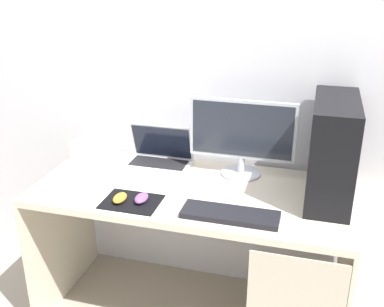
# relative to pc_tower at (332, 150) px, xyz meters

# --- Properties ---
(wall_back) EXTENTS (4.00, 0.05, 2.60)m
(wall_back) POSITION_rel_pc_tower_xyz_m (-0.63, 0.30, 0.30)
(wall_back) COLOR silver
(wall_back) RESTS_ON ground_plane
(desk) EXTENTS (1.52, 0.70, 0.77)m
(desk) POSITION_rel_pc_tower_xyz_m (-0.61, -0.10, -0.38)
(desk) COLOR beige
(desk) RESTS_ON ground_plane
(pc_tower) EXTENTS (0.19, 0.50, 0.46)m
(pc_tower) POSITION_rel_pc_tower_xyz_m (0.00, 0.00, 0.00)
(pc_tower) COLOR black
(pc_tower) RESTS_ON desk
(monitor) EXTENTS (0.53, 0.20, 0.40)m
(monitor) POSITION_rel_pc_tower_xyz_m (-0.43, 0.12, -0.02)
(monitor) COLOR #B7BCC6
(monitor) RESTS_ON desk
(laptop) EXTENTS (0.34, 0.22, 0.22)m
(laptop) POSITION_rel_pc_tower_xyz_m (-0.88, 0.13, -0.19)
(laptop) COLOR white
(laptop) RESTS_ON desk
(projector) EXTENTS (0.20, 0.14, 0.10)m
(projector) POSITION_rel_pc_tower_xyz_m (-1.27, 0.13, -0.18)
(projector) COLOR white
(projector) RESTS_ON desk
(keyboard) EXTENTS (0.42, 0.14, 0.02)m
(keyboard) POSITION_rel_pc_tower_xyz_m (-0.40, -0.32, -0.22)
(keyboard) COLOR black
(keyboard) RESTS_ON desk
(mousepad) EXTENTS (0.26, 0.20, 0.00)m
(mousepad) POSITION_rel_pc_tower_xyz_m (-0.86, -0.31, -0.23)
(mousepad) COLOR black
(mousepad) RESTS_ON desk
(mouse_left) EXTENTS (0.06, 0.10, 0.03)m
(mouse_left) POSITION_rel_pc_tower_xyz_m (-0.81, -0.30, -0.21)
(mouse_left) COLOR #8C4C99
(mouse_left) RESTS_ON mousepad
(mouse_right) EXTENTS (0.06, 0.10, 0.03)m
(mouse_right) POSITION_rel_pc_tower_xyz_m (-0.91, -0.32, -0.21)
(mouse_right) COLOR orange
(mouse_right) RESTS_ON mousepad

